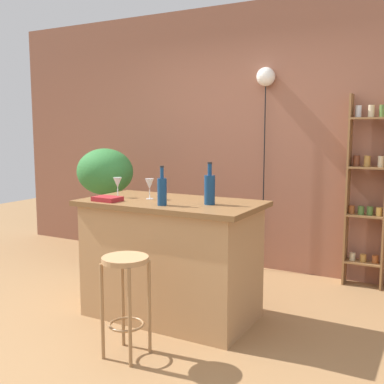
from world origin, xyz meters
TOP-DOWN VIEW (x-y plane):
  - ground at (0.00, 0.00)m, footprint 12.00×12.00m
  - back_wall at (0.00, 1.95)m, footprint 6.40×0.10m
  - kitchen_counter at (0.00, 0.30)m, footprint 1.40×0.76m
  - bar_stool at (0.09, -0.43)m, footprint 0.30×0.30m
  - spice_shelf at (1.23, 1.80)m, footprint 0.36×0.16m
  - plant_stool at (-1.33, 1.13)m, footprint 0.28×0.28m
  - potted_plant at (-1.33, 1.13)m, footprint 0.62×0.56m
  - bottle_olive_oil at (0.05, 0.08)m, footprint 0.07×0.07m
  - bottle_vinegar at (0.34, 0.29)m, footprint 0.08×0.08m
  - wine_glass_left at (-0.49, 0.26)m, footprint 0.07×0.07m
  - wine_glass_center at (-0.20, 0.31)m, footprint 0.07×0.07m
  - cookbook at (-0.43, 0.05)m, footprint 0.22×0.16m
  - pendant_globe_light at (0.20, 1.84)m, footprint 0.19×0.19m

SIDE VIEW (x-z plane):
  - ground at x=0.00m, z-range 0.00..0.00m
  - plant_stool at x=-1.33m, z-range 0.00..0.44m
  - kitchen_counter at x=0.00m, z-range 0.00..0.94m
  - bar_stool at x=0.09m, z-range 0.15..0.83m
  - spice_shelf at x=1.23m, z-range 0.02..1.84m
  - cookbook at x=-0.43m, z-range 0.93..0.97m
  - potted_plant at x=-1.33m, z-range 0.56..1.40m
  - bottle_olive_oil at x=0.05m, z-range 0.90..1.19m
  - wine_glass_left at x=-0.49m, z-range 0.97..1.13m
  - wine_glass_center at x=-0.20m, z-range 0.97..1.13m
  - bottle_vinegar at x=0.34m, z-range 0.90..1.21m
  - back_wall at x=0.00m, z-range 0.00..2.80m
  - pendant_globe_light at x=0.20m, z-range 0.92..3.04m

